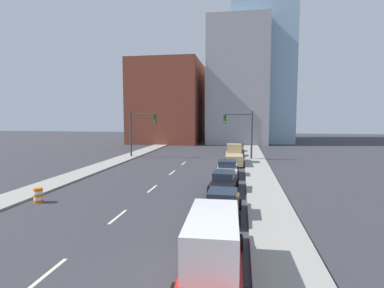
{
  "coord_description": "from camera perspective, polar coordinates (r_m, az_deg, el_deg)",
  "views": [
    {
      "loc": [
        6.75,
        -0.97,
        5.59
      ],
      "look_at": [
        0.79,
        34.86,
        2.2
      ],
      "focal_mm": 28.0,
      "sensor_mm": 36.0,
      "label": 1
    }
  ],
  "objects": [
    {
      "name": "sedan_white",
      "position": [
        28.38,
        6.71,
        -4.69
      ],
      "size": [
        2.22,
        4.31,
        1.45
      ],
      "rotation": [
        0.0,
        0.0,
        0.03
      ],
      "color": "silver",
      "rests_on": "ground"
    },
    {
      "name": "sedan_navy",
      "position": [
        47.53,
        8.02,
        -0.7
      ],
      "size": [
        2.23,
        4.44,
        1.38
      ],
      "rotation": [
        0.0,
        0.0,
        0.02
      ],
      "color": "#141E47",
      "rests_on": "ground"
    },
    {
      "name": "lane_stripe_at_28m",
      "position": [
        29.87,
        -3.81,
        -5.46
      ],
      "size": [
        0.16,
        2.4,
        0.01
      ],
      "primitive_type": "cube",
      "color": "beige",
      "rests_on": "ground"
    },
    {
      "name": "building_office_center",
      "position": [
        67.7,
        8.74,
        11.05
      ],
      "size": [
        12.0,
        20.0,
        24.81
      ],
      "color": "#99999E",
      "rests_on": "ground"
    },
    {
      "name": "building_brick_left",
      "position": [
        65.33,
        -4.51,
        7.86
      ],
      "size": [
        14.0,
        16.0,
        16.97
      ],
      "color": "brown",
      "rests_on": "ground"
    },
    {
      "name": "building_glass_right",
      "position": [
        72.46,
        12.94,
        14.72
      ],
      "size": [
        13.0,
        20.0,
        35.16
      ],
      "color": "#8CADC6",
      "rests_on": "ground"
    },
    {
      "name": "traffic_barrel",
      "position": [
        22.08,
        -27.24,
        -8.66
      ],
      "size": [
        0.56,
        0.56,
        0.95
      ],
      "color": "orange",
      "rests_on": "ground"
    },
    {
      "name": "traffic_signal_right",
      "position": [
        38.81,
        9.82,
        2.88
      ],
      "size": [
        3.72,
        0.35,
        6.22
      ],
      "color": "#38383D",
      "rests_on": "ground"
    },
    {
      "name": "lane_stripe_at_34m",
      "position": [
        35.67,
        -1.59,
        -3.68
      ],
      "size": [
        0.16,
        2.4,
        0.01
      ],
      "primitive_type": "cube",
      "color": "beige",
      "rests_on": "ground"
    },
    {
      "name": "sidewalk_right",
      "position": [
        46.95,
        11.51,
        -1.53
      ],
      "size": [
        2.66,
        91.26,
        0.14
      ],
      "color": "gray",
      "rests_on": "ground"
    },
    {
      "name": "sedan_brown",
      "position": [
        17.12,
        5.81,
        -11.4
      ],
      "size": [
        2.12,
        4.3,
        1.47
      ],
      "rotation": [
        0.0,
        0.0,
        -0.01
      ],
      "color": "brown",
      "rests_on": "ground"
    },
    {
      "name": "lane_stripe_at_8m",
      "position": [
        12.64,
        -26.04,
        -21.46
      ],
      "size": [
        0.16,
        2.4,
        0.01
      ],
      "primitive_type": "cube",
      "color": "beige",
      "rests_on": "ground"
    },
    {
      "name": "lane_stripe_at_14m",
      "position": [
        17.66,
        -13.94,
        -13.27
      ],
      "size": [
        0.16,
        2.4,
        0.01
      ],
      "primitive_type": "cube",
      "color": "beige",
      "rests_on": "ground"
    },
    {
      "name": "box_truck_red",
      "position": [
        10.99,
        4.03,
        -19.03
      ],
      "size": [
        2.37,
        6.46,
        2.24
      ],
      "rotation": [
        0.0,
        0.0,
        0.03
      ],
      "color": "red",
      "rests_on": "ground"
    },
    {
      "name": "sedan_black",
      "position": [
        22.73,
        6.09,
        -7.2
      ],
      "size": [
        2.18,
        4.79,
        1.47
      ],
      "rotation": [
        0.0,
        0.0,
        -0.05
      ],
      "color": "black",
      "rests_on": "ground"
    },
    {
      "name": "pickup_truck_tan",
      "position": [
        35.37,
        8.01,
        -2.32
      ],
      "size": [
        2.34,
        5.92,
        2.29
      ],
      "rotation": [
        0.0,
        0.0,
        0.03
      ],
      "color": "tan",
      "rests_on": "ground"
    },
    {
      "name": "lane_stripe_at_21m",
      "position": [
        23.57,
        -7.56,
        -8.43
      ],
      "size": [
        0.16,
        2.4,
        0.01
      ],
      "primitive_type": "cube",
      "color": "beige",
      "rests_on": "ground"
    },
    {
      "name": "traffic_signal_left",
      "position": [
        41.22,
        -10.26,
        3.02
      ],
      "size": [
        3.72,
        0.35,
        6.22
      ],
      "color": "#38383D",
      "rests_on": "ground"
    },
    {
      "name": "sidewalk_left",
      "position": [
        49.33,
        -8.63,
        -1.15
      ],
      "size": [
        2.66,
        91.26,
        0.14
      ],
      "color": "gray",
      "rests_on": "ground"
    },
    {
      "name": "sedan_gray",
      "position": [
        41.94,
        7.96,
        -1.5
      ],
      "size": [
        2.21,
        4.83,
        1.37
      ],
      "rotation": [
        0.0,
        0.0,
        0.04
      ],
      "color": "slate",
      "rests_on": "ground"
    }
  ]
}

